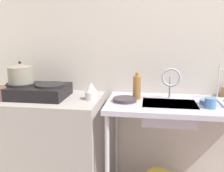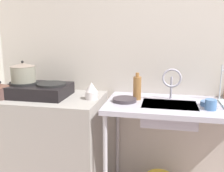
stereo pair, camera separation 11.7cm
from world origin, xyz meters
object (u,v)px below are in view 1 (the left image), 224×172
object	(u,v)px
faucet	(171,79)
bottle_by_sink	(137,87)
pot_on_left_burner	(20,73)
percolator	(91,91)
sink_basin	(169,113)
cup_by_rack	(210,103)
small_bowl_on_drainboard	(207,102)
stove	(36,91)
frying_pan	(125,100)

from	to	relation	value
faucet	bottle_by_sink	world-z (taller)	faucet
pot_on_left_burner	percolator	distance (m)	0.65
sink_basin	bottle_by_sink	size ratio (longest dim) A/B	1.87
percolator	bottle_by_sink	world-z (taller)	bottle_by_sink
sink_basin	faucet	world-z (taller)	faucet
cup_by_rack	small_bowl_on_drainboard	distance (m)	0.11
bottle_by_sink	cup_by_rack	bearing A→B (deg)	-17.55
pot_on_left_burner	bottle_by_sink	xyz separation A→B (m)	(1.02, 0.07, -0.11)
stove	sink_basin	distance (m)	1.17
percolator	sink_basin	bearing A→B (deg)	-2.37
stove	percolator	bearing A→B (deg)	-0.20
pot_on_left_burner	percolator	xyz separation A→B (m)	(0.64, -0.00, -0.14)
bottle_by_sink	stove	bearing A→B (deg)	-175.77
pot_on_left_burner	cup_by_rack	bearing A→B (deg)	-4.13
frying_pan	stove	bearing A→B (deg)	178.50
percolator	cup_by_rack	size ratio (longest dim) A/B	1.71
faucet	bottle_by_sink	xyz separation A→B (m)	(-0.29, -0.02, -0.08)
pot_on_left_burner	sink_basin	distance (m)	1.33
bottle_by_sink	faucet	bearing A→B (deg)	3.70
stove	sink_basin	xyz separation A→B (m)	(1.16, -0.03, -0.14)
stove	percolator	size ratio (longest dim) A/B	3.80
stove	bottle_by_sink	bearing A→B (deg)	4.23
pot_on_left_burner	sink_basin	xyz separation A→B (m)	(1.30, -0.03, -0.29)
pot_on_left_burner	sink_basin	world-z (taller)	pot_on_left_burner
faucet	frying_pan	world-z (taller)	faucet
cup_by_rack	small_bowl_on_drainboard	world-z (taller)	cup_by_rack
percolator	bottle_by_sink	distance (m)	0.39
stove	sink_basin	world-z (taller)	stove
pot_on_left_burner	stove	bearing A→B (deg)	0.00
percolator	sink_basin	world-z (taller)	percolator
cup_by_rack	frying_pan	bearing A→B (deg)	171.95
sink_basin	small_bowl_on_drainboard	distance (m)	0.32
sink_basin	bottle_by_sink	world-z (taller)	bottle_by_sink
small_bowl_on_drainboard	faucet	bearing A→B (deg)	161.46
sink_basin	percolator	bearing A→B (deg)	177.63
percolator	frying_pan	xyz separation A→B (m)	(0.29, -0.02, -0.06)
frying_pan	bottle_by_sink	world-z (taller)	bottle_by_sink
stove	frying_pan	bearing A→B (deg)	-1.50
frying_pan	bottle_by_sink	xyz separation A→B (m)	(0.09, 0.09, 0.09)
small_bowl_on_drainboard	bottle_by_sink	distance (m)	0.58
pot_on_left_burner	faucet	bearing A→B (deg)	3.68
small_bowl_on_drainboard	sink_basin	bearing A→B (deg)	-176.82
stove	frying_pan	xyz separation A→B (m)	(0.80, -0.02, -0.05)
stove	small_bowl_on_drainboard	size ratio (longest dim) A/B	4.50
pot_on_left_burner	bottle_by_sink	size ratio (longest dim) A/B	0.94
sink_basin	faucet	distance (m)	0.29
faucet	frying_pan	size ratio (longest dim) A/B	1.38
percolator	faucet	world-z (taller)	faucet
frying_pan	cup_by_rack	distance (m)	0.67
cup_by_rack	bottle_by_sink	size ratio (longest dim) A/B	0.37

